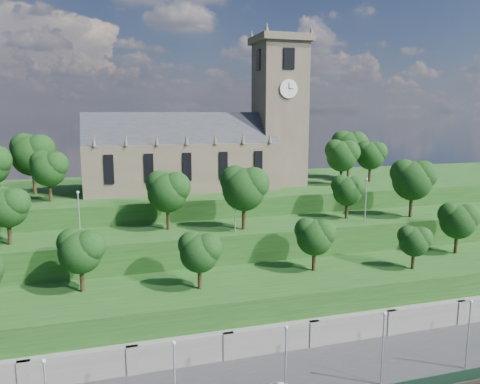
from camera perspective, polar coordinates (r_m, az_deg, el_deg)
name	(u,v)px	position (r m, az deg, el deg)	size (l,w,h in m)	color
retaining_wall	(270,345)	(54.90, 3.66, -18.12)	(160.00, 2.10, 5.00)	slate
embankment_lower	(253,311)	(59.36, 1.61, -14.26)	(160.00, 12.00, 8.00)	#1B4316
embankment_upper	(230,267)	(68.45, -1.28, -9.13)	(160.00, 10.00, 12.00)	#1B4316
hilltop	(200,224)	(87.68, -4.90, -3.90)	(160.00, 32.00, 15.00)	#1B4316
church	(208,145)	(81.64, -3.94, 5.78)	(38.60, 12.35, 27.60)	brown
trees_lower	(251,242)	(56.57, 1.35, -6.06)	(66.04, 8.84, 7.40)	black
trees_upper	(263,187)	(66.01, 2.77, 0.60)	(62.93, 8.78, 9.03)	black
trees_hilltop	(202,154)	(80.77, -4.68, 4.64)	(70.54, 15.72, 9.81)	black
lamp_posts_promenade	(286,358)	(44.68, 5.59, -19.52)	(60.36, 0.36, 7.48)	#B2B2B7
lamp_posts_upper	(235,204)	(63.08, -0.60, -1.45)	(40.36, 0.36, 6.62)	#B2B2B7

